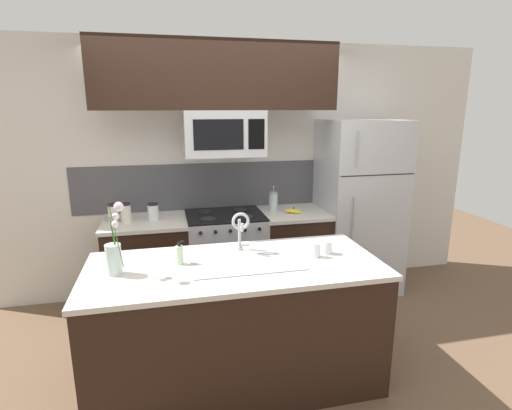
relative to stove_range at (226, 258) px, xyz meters
The scene contains 21 objects.
ground_plane 1.01m from the stove_range, 90.00° to the right, with size 10.00×10.00×0.00m, color brown.
rear_partition 0.97m from the stove_range, 51.72° to the left, with size 5.20×0.10×2.60m, color silver.
splash_band 0.76m from the stove_range, 90.00° to the left, with size 2.95×0.01×0.48m, color #4C4C51.
back_counter_left 0.76m from the stove_range, behind, with size 0.80×0.65×0.91m.
back_counter_right 0.71m from the stove_range, ahead, with size 0.69×0.65×0.91m.
stove_range is the anchor object (origin of this frame).
microwave 1.25m from the stove_range, 89.84° to the right, with size 0.74×0.40×0.42m.
upper_cabinet_band 1.77m from the stove_range, 137.86° to the right, with size 2.18×0.34×0.60m, color black.
refrigerator 1.51m from the stove_range, ahead, with size 0.81×0.74×1.83m.
storage_jar_tall 1.17m from the stove_range, behind, with size 0.10×0.10×0.17m.
storage_jar_medium 1.08m from the stove_range, behind, with size 0.09×0.09×0.18m.
storage_jar_short 0.87m from the stove_range, behind, with size 0.10×0.10×0.16m.
banana_bunch 0.84m from the stove_range, ahead, with size 0.19×0.12×0.08m.
french_press 0.75m from the stove_range, ahead, with size 0.09×0.09×0.27m.
island_counter 1.26m from the stove_range, 95.44° to the right, with size 2.01×0.89×0.91m.
kitchen_sink 1.31m from the stove_range, 91.80° to the right, with size 0.76×0.44×0.16m.
sink_faucet 1.22m from the stove_range, 92.14° to the right, with size 0.14×0.14×0.31m.
dish_soap_bottle 1.37m from the stove_range, 112.63° to the right, with size 0.06×0.05×0.16m.
drinking_glass 1.43m from the stove_range, 69.62° to the right, with size 0.07×0.07×0.10m.
spare_glass 1.43m from the stove_range, 64.62° to the right, with size 0.07×0.07×0.09m.
flower_vase 1.65m from the stove_range, 125.62° to the right, with size 0.14×0.14×0.49m.
Camera 1 is at (-0.55, -2.88, 1.96)m, focal length 28.00 mm.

